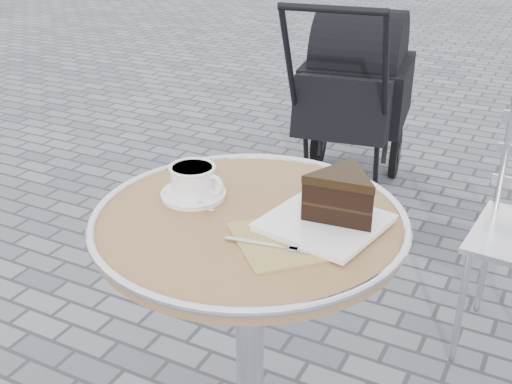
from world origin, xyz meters
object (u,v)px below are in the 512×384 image
at_px(cafe_table, 250,279).
at_px(cake_plate_set, 337,202).
at_px(baby_stroller, 352,103).
at_px(cappuccino_set, 194,183).

xyz_separation_m(cafe_table, cake_plate_set, (0.19, 0.05, 0.22)).
relative_size(cafe_table, baby_stroller, 0.72).
height_order(cappuccino_set, cake_plate_set, cake_plate_set).
distance_m(cafe_table, cake_plate_set, 0.29).
bearing_deg(cafe_table, baby_stroller, 101.27).
bearing_deg(cappuccino_set, baby_stroller, 96.47).
bearing_deg(baby_stroller, cafe_table, -87.79).
relative_size(cafe_table, cappuccino_set, 4.47).
xyz_separation_m(cappuccino_set, baby_stroller, (-0.17, 1.66, -0.31)).
bearing_deg(cake_plate_set, baby_stroller, 118.05).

